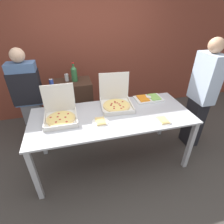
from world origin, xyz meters
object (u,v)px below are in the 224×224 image
object	(u,v)px
pizza_box_near_left	(116,101)
veggie_tray	(148,98)
paper_plate_front_center	(163,120)
soda_can_silver	(67,77)
soda_bottle	(74,73)
person_guest_cap	(201,96)
person_server_vest	(28,95)
paper_plate_front_right	(100,121)
soda_can_colored	(51,83)
pizza_box_near_right	(60,113)

from	to	relation	value
pizza_box_near_left	veggie_tray	distance (m)	0.55
paper_plate_front_center	veggie_tray	xyz separation A→B (m)	(0.07, 0.60, 0.01)
soda_can_silver	paper_plate_front_center	bearing A→B (deg)	-48.94
veggie_tray	soda_can_silver	distance (m)	1.43
soda_bottle	person_guest_cap	size ratio (longest dim) A/B	0.18
paper_plate_front_center	person_server_vest	xyz separation A→B (m)	(-1.77, 1.07, 0.06)
soda_bottle	veggie_tray	bearing A→B (deg)	-32.47
pizza_box_near_left	soda_bottle	size ratio (longest dim) A/B	1.59
paper_plate_front_right	soda_bottle	xyz separation A→B (m)	(-0.23, 1.11, 0.28)
paper_plate_front_right	soda_can_colored	distance (m)	1.15
soda_bottle	pizza_box_near_right	bearing A→B (deg)	-106.37
paper_plate_front_center	veggie_tray	world-z (taller)	veggie_tray
paper_plate_front_right	person_guest_cap	world-z (taller)	person_guest_cap
paper_plate_front_right	soda_bottle	world-z (taller)	soda_bottle
person_guest_cap	soda_can_colored	bearing A→B (deg)	71.20
pizza_box_near_left	person_server_vest	world-z (taller)	person_server_vest
pizza_box_near_right	paper_plate_front_center	distance (m)	1.34
soda_bottle	soda_can_colored	distance (m)	0.41
soda_bottle	person_server_vest	bearing A→B (deg)	-163.80
pizza_box_near_left	veggie_tray	xyz separation A→B (m)	(0.55, 0.04, -0.06)
veggie_tray	person_server_vest	bearing A→B (deg)	165.51
paper_plate_front_right	veggie_tray	bearing A→B (deg)	26.08
pizza_box_near_left	person_guest_cap	world-z (taller)	person_guest_cap
paper_plate_front_right	soda_can_silver	bearing A→B (deg)	107.35
paper_plate_front_center	soda_bottle	world-z (taller)	soda_bottle
paper_plate_front_center	person_server_vest	size ratio (longest dim) A/B	0.13
soda_can_colored	person_server_vest	world-z (taller)	person_server_vest
paper_plate_front_right	paper_plate_front_center	size ratio (longest dim) A/B	0.98
soda_can_colored	person_guest_cap	bearing A→B (deg)	-18.80
soda_can_colored	person_server_vest	xyz separation A→B (m)	(-0.37, -0.06, -0.15)
pizza_box_near_left	paper_plate_front_center	bearing A→B (deg)	-43.91
veggie_tray	person_guest_cap	xyz separation A→B (m)	(0.78, -0.22, 0.06)
soda_bottle	pizza_box_near_left	bearing A→B (deg)	-53.83
paper_plate_front_center	person_guest_cap	world-z (taller)	person_guest_cap
pizza_box_near_left	person_server_vest	distance (m)	1.38
pizza_box_near_right	soda_can_silver	distance (m)	0.95
paper_plate_front_center	person_guest_cap	xyz separation A→B (m)	(0.84, 0.37, 0.07)
pizza_box_near_right	veggie_tray	world-z (taller)	pizza_box_near_right
soda_can_colored	veggie_tray	bearing A→B (deg)	-20.20
soda_bottle	person_server_vest	size ratio (longest dim) A/B	0.19
person_guest_cap	paper_plate_front_center	bearing A→B (deg)	113.83
veggie_tray	paper_plate_front_center	bearing A→B (deg)	-96.35
person_server_vest	paper_plate_front_center	bearing A→B (deg)	148.81
paper_plate_front_right	person_guest_cap	xyz separation A→B (m)	(1.63, 0.20, 0.07)
person_server_vest	person_guest_cap	xyz separation A→B (m)	(2.61, -0.70, 0.01)
pizza_box_near_left	soda_can_silver	size ratio (longest dim) A/B	4.05
person_server_vest	veggie_tray	bearing A→B (deg)	165.51
pizza_box_near_right	pizza_box_near_left	world-z (taller)	pizza_box_near_left
veggie_tray	pizza_box_near_right	bearing A→B (deg)	-171.53
soda_can_silver	soda_can_colored	distance (m)	0.31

